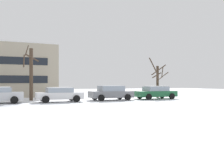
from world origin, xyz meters
TOP-DOWN VIEW (x-y plane):
  - ground_plane at (0.00, 0.00)m, footprint 120.00×120.00m
  - road_surface at (0.00, 3.93)m, footprint 80.00×9.87m
  - parked_car_white at (4.16, 9.83)m, footprint 4.24×2.08m
  - parked_car_gray at (9.42, 10.08)m, footprint 4.40×2.16m
  - parked_car_green at (14.69, 9.94)m, footprint 4.54×2.12m
  - tree_far_mid at (16.28, 11.98)m, footprint 2.09×2.14m
  - tree_far_left at (1.82, 12.61)m, footprint 1.50×1.52m
  - building_far_left at (-1.25, 22.84)m, footprint 13.50×10.10m

SIDE VIEW (x-z plane):
  - ground_plane at x=0.00m, z-range 0.00..0.00m
  - road_surface at x=0.00m, z-range 0.00..0.00m
  - parked_car_white at x=4.16m, z-range 0.03..1.38m
  - parked_car_green at x=14.69m, z-range 0.02..1.45m
  - parked_car_gray at x=9.42m, z-range 0.01..1.52m
  - tree_far_mid at x=16.28m, z-range -0.16..4.70m
  - tree_far_left at x=1.82m, z-range -0.02..5.57m
  - building_far_left at x=-1.25m, z-range 0.00..6.69m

